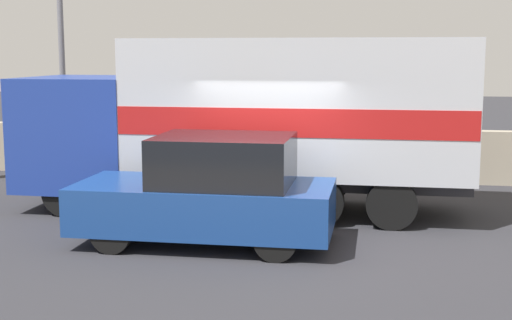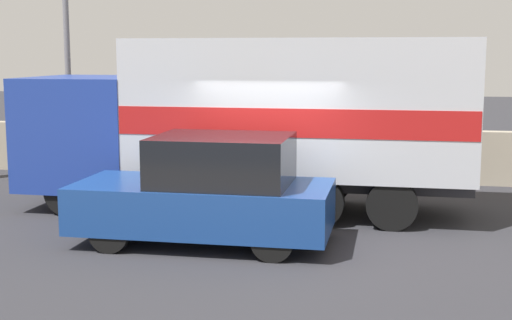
{
  "view_description": "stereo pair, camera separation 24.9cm",
  "coord_description": "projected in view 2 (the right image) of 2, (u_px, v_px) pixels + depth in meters",
  "views": [
    {
      "loc": [
        1.82,
        -10.49,
        2.96
      ],
      "look_at": [
        -0.21,
        1.27,
        1.15
      ],
      "focal_mm": 50.0,
      "sensor_mm": 36.0,
      "label": 1
    },
    {
      "loc": [
        2.07,
        -10.45,
        2.96
      ],
      "look_at": [
        -0.21,
        1.27,
        1.15
      ],
      "focal_mm": 50.0,
      "sensor_mm": 36.0,
      "label": 2
    }
  ],
  "objects": [
    {
      "name": "car_hatchback",
      "position": [
        209.0,
        192.0,
        11.02
      ],
      "size": [
        3.97,
        1.78,
        1.7
      ],
      "rotation": [
        0.0,
        0.0,
        3.14
      ],
      "color": "navy",
      "rests_on": "ground_plane"
    },
    {
      "name": "ground_plane",
      "position": [
        254.0,
        246.0,
        10.97
      ],
      "size": [
        80.0,
        80.0,
        0.0
      ],
      "primitive_type": "plane",
      "color": "#2D2D33"
    },
    {
      "name": "stone_wall_backdrop",
      "position": [
        304.0,
        153.0,
        16.78
      ],
      "size": [
        60.0,
        0.35,
        1.21
      ],
      "color": "#A39984",
      "rests_on": "ground_plane"
    },
    {
      "name": "box_truck",
      "position": [
        257.0,
        117.0,
        13.22
      ],
      "size": [
        8.29,
        2.46,
        3.2
      ],
      "rotation": [
        0.0,
        0.0,
        3.14
      ],
      "color": "navy",
      "rests_on": "ground_plane"
    }
  ]
}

